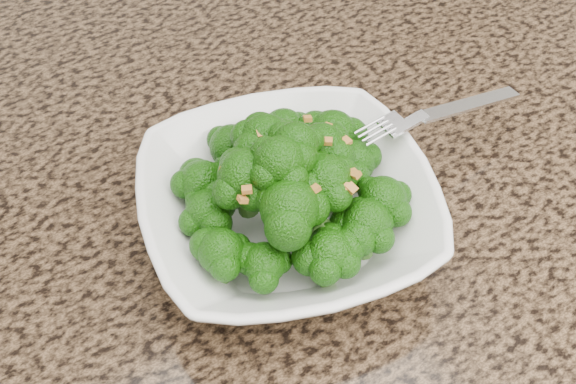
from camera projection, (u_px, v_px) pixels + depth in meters
granite_counter at (270, 213)px, 0.64m from camera, size 1.64×1.04×0.03m
bowl at (288, 210)px, 0.58m from camera, size 0.29×0.29×0.06m
broccoli_pile at (288, 151)px, 0.53m from camera, size 0.21×0.21×0.08m
garlic_topping at (288, 109)px, 0.50m from camera, size 0.12×0.12×0.01m
fork at (418, 118)px, 0.60m from camera, size 0.19×0.03×0.01m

